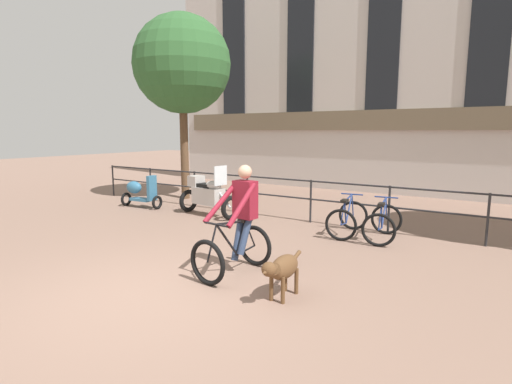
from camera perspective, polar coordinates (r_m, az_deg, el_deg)
ground_plane at (r=5.87m, az=-15.41°, el=-13.88°), size 60.00×60.00×0.00m
canal_railing at (r=9.77m, az=7.84°, el=-0.26°), size 15.05×0.05×1.05m
building_facade at (r=15.43m, az=18.12°, el=20.22°), size 18.00×0.72×10.86m
cyclist_with_bike at (r=6.26m, az=-2.56°, el=-4.77°), size 0.78×1.23×1.70m
dog at (r=5.40m, az=3.77°, el=-10.84°), size 0.27×1.00×0.60m
parked_motorcycle at (r=10.57m, az=-6.89°, el=-0.38°), size 1.78×0.82×1.35m
parked_bicycle_near_lamp at (r=8.80m, az=12.91°, el=-3.73°), size 0.78×1.18×0.86m
parked_bicycle_mid_left at (r=8.57m, az=17.65°, el=-4.25°), size 0.80×1.18×0.86m
parked_scooter at (r=12.12m, az=-16.26°, el=0.02°), size 1.31×0.52×0.96m
tree_canalside_left at (r=13.47m, az=-10.51°, el=17.43°), size 3.10×3.10×5.86m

